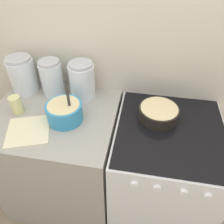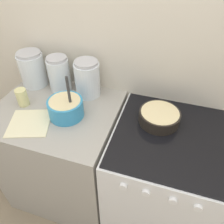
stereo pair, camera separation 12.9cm
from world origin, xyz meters
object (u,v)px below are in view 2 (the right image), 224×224
Objects in this scene: storage_jar_left at (33,71)px; tin_can at (22,97)px; mixing_bowl at (66,107)px; storage_jar_right at (87,81)px; baking_pan at (159,117)px; stove at (159,179)px; storage_jar_middle at (59,76)px.

storage_jar_left is 2.18× the size of tin_can.
mixing_bowl is 2.46× the size of tin_can.
mixing_bowl is 1.13× the size of storage_jar_right.
stove is at bearing -48.44° from baking_pan.
storage_jar_middle reaches higher than tin_can.
stove is 3.68× the size of storage_jar_middle.
storage_jar_middle reaches higher than baking_pan.
baking_pan is at bearing 6.71° from tin_can.
storage_jar_left reaches higher than tin_can.
baking_pan is 0.98× the size of storage_jar_middle.
storage_jar_left is at bearing 180.00° from storage_jar_middle.
storage_jar_left is 0.41m from storage_jar_right.
storage_jar_middle is 2.14× the size of tin_can.
storage_jar_right is (0.21, 0.00, 0.00)m from storage_jar_middle.
baking_pan is at bearing -14.89° from storage_jar_right.
storage_jar_right is at bearing 33.50° from tin_can.
tin_can is (0.06, -0.23, -0.05)m from storage_jar_left.
mixing_bowl is (-0.62, -0.02, 0.51)m from stove.
tin_can is at bearing -173.29° from baking_pan.
tin_can reaches higher than stove.
storage_jar_right is 0.43m from tin_can.
mixing_bowl is at bearing -168.23° from baking_pan.
baking_pan is 2.09× the size of tin_can.
mixing_bowl is 1.15× the size of storage_jar_middle.
baking_pan is (0.54, 0.11, -0.03)m from mixing_bowl.
storage_jar_middle is at bearing 180.00° from storage_jar_right.
storage_jar_middle is 0.21m from storage_jar_right.
stove is 7.87× the size of tin_can.
mixing_bowl reaches higher than storage_jar_middle.
baking_pan is at bearing 131.56° from stove.
mixing_bowl is 0.25m from storage_jar_right.
baking_pan is 0.96× the size of storage_jar_left.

